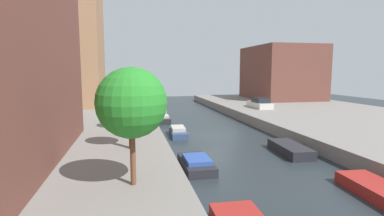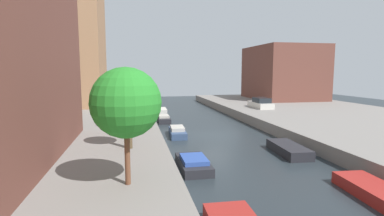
% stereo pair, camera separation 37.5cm
% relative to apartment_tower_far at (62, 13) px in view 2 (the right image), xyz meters
% --- Properties ---
extents(ground_plane, '(84.00, 84.00, 0.00)m').
position_rel_apartment_tower_far_xyz_m(ground_plane, '(16.00, -18.36, -13.32)').
color(ground_plane, '#232B30').
extents(quay_left, '(20.00, 64.00, 1.00)m').
position_rel_apartment_tower_far_xyz_m(quay_left, '(1.00, -18.36, -12.82)').
color(quay_left, gray).
rests_on(quay_left, ground_plane).
extents(quay_right, '(20.00, 64.00, 1.00)m').
position_rel_apartment_tower_far_xyz_m(quay_right, '(31.00, -18.36, -12.82)').
color(quay_right, gray).
rests_on(quay_right, ground_plane).
extents(apartment_tower_far, '(10.00, 10.76, 24.64)m').
position_rel_apartment_tower_far_xyz_m(apartment_tower_far, '(0.00, 0.00, 0.00)').
color(apartment_tower_far, '#9E704C').
rests_on(apartment_tower_far, quay_left).
extents(low_block_right, '(10.00, 12.80, 8.82)m').
position_rel_apartment_tower_far_xyz_m(low_block_right, '(34.00, 3.61, -7.91)').
color(low_block_right, brown).
rests_on(low_block_right, quay_right).
extents(street_tree_0, '(2.86, 2.86, 4.82)m').
position_rel_apartment_tower_far_xyz_m(street_tree_0, '(8.69, -31.17, -8.95)').
color(street_tree_0, brown).
rests_on(street_tree_0, quay_left).
extents(street_tree_1, '(1.98, 1.98, 4.66)m').
position_rel_apartment_tower_far_xyz_m(street_tree_1, '(8.69, -25.25, -8.75)').
color(street_tree_1, '#4C3C27').
rests_on(street_tree_1, quay_left).
extents(street_tree_2, '(2.22, 2.22, 4.27)m').
position_rel_apartment_tower_far_xyz_m(street_tree_2, '(8.69, -19.12, -9.22)').
color(street_tree_2, brown).
rests_on(street_tree_2, quay_left).
extents(street_tree_3, '(2.51, 2.51, 4.82)m').
position_rel_apartment_tower_far_xyz_m(street_tree_3, '(8.69, -14.07, -8.80)').
color(street_tree_3, brown).
rests_on(street_tree_3, quay_left).
extents(parked_car, '(1.97, 4.58, 1.32)m').
position_rel_apartment_tower_far_xyz_m(parked_car, '(24.99, -7.82, -11.77)').
color(parked_car, beige).
rests_on(parked_car, quay_right).
extents(moored_boat_left_1, '(1.63, 3.68, 0.74)m').
position_rel_apartment_tower_far_xyz_m(moored_boat_left_1, '(12.32, -26.83, -13.00)').
color(moored_boat_left_1, '#232328').
rests_on(moored_boat_left_1, ground_plane).
extents(moored_boat_left_2, '(1.49, 3.72, 0.83)m').
position_rel_apartment_tower_far_xyz_m(moored_boat_left_2, '(12.71, -17.86, -12.97)').
color(moored_boat_left_2, '#33476B').
rests_on(moored_boat_left_2, ground_plane).
extents(moored_boat_left_3, '(1.36, 3.25, 0.79)m').
position_rel_apartment_tower_far_xyz_m(moored_boat_left_3, '(12.26, -10.57, -12.98)').
color(moored_boat_left_3, '#232328').
rests_on(moored_boat_left_3, ground_plane).
extents(moored_boat_left_4, '(1.60, 3.44, 0.62)m').
position_rel_apartment_tower_far_xyz_m(moored_boat_left_4, '(12.60, -3.02, -13.01)').
color(moored_boat_left_4, beige).
rests_on(moored_boat_left_4, ground_plane).
extents(moored_boat_right_1, '(2.01, 4.54, 0.56)m').
position_rel_apartment_tower_far_xyz_m(moored_boat_right_1, '(19.51, -32.55, -13.04)').
color(moored_boat_right_1, maroon).
rests_on(moored_boat_right_1, ground_plane).
extents(moored_boat_right_2, '(1.86, 4.12, 0.64)m').
position_rel_apartment_tower_far_xyz_m(moored_boat_right_2, '(19.35, -25.04, -13.00)').
color(moored_boat_right_2, '#232328').
rests_on(moored_boat_right_2, ground_plane).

